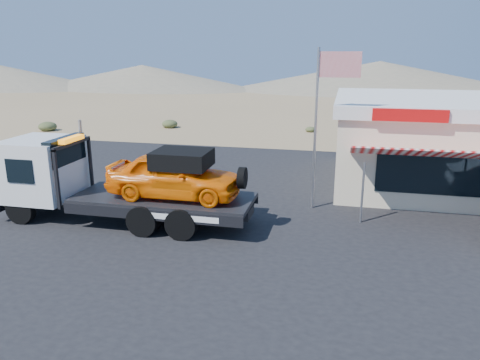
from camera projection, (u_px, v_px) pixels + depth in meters
The scene contains 6 objects.
ground at pixel (153, 243), 14.91m from camera, with size 120.00×120.00×0.00m, color #8A744E.
asphalt_lot at pixel (235, 216), 17.29m from camera, with size 32.00×24.00×0.02m, color black.
tow_truck at pixel (119, 178), 16.35m from camera, with size 8.87×2.63×2.97m.
jerky_store at pixel (455, 142), 20.53m from camera, with size 10.40×9.97×3.90m.
flagpole at pixel (323, 111), 17.05m from camera, with size 1.55×0.10×6.00m.
distant_hills at pixel (240, 77), 68.21m from camera, with size 126.00×48.00×4.20m.
Camera 1 is at (5.80, -12.83, 5.99)m, focal length 35.00 mm.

